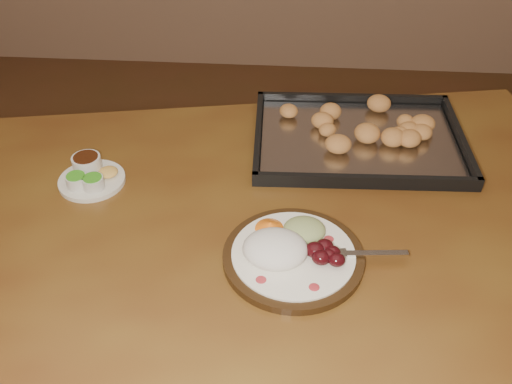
{
  "coord_description": "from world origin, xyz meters",
  "views": [
    {
      "loc": [
        0.28,
        -1.03,
        1.51
      ],
      "look_at": [
        0.22,
        -0.12,
        0.77
      ],
      "focal_mm": 40.0,
      "sensor_mm": 36.0,
      "label": 1
    }
  ],
  "objects": [
    {
      "name": "dining_table",
      "position": [
        0.21,
        -0.18,
        0.65
      ],
      "size": [
        1.64,
        1.16,
        0.75
      ],
      "rotation": [
        0.0,
        0.0,
        0.19
      ],
      "color": "brown",
      "rests_on": "ground"
    },
    {
      "name": "dinner_plate",
      "position": [
        0.29,
        -0.28,
        0.77
      ],
      "size": [
        0.34,
        0.26,
        0.06
      ],
      "rotation": [
        0.0,
        0.0,
        0.04
      ],
      "color": "black",
      "rests_on": "dining_table"
    },
    {
      "name": "condiment_saucer",
      "position": [
        -0.14,
        -0.08,
        0.77
      ],
      "size": [
        0.14,
        0.14,
        0.05
      ],
      "rotation": [
        0.0,
        0.0,
        0.22
      ],
      "color": "silver",
      "rests_on": "dining_table"
    },
    {
      "name": "baking_tray",
      "position": [
        0.44,
        0.11,
        0.77
      ],
      "size": [
        0.5,
        0.37,
        0.05
      ],
      "rotation": [
        0.0,
        0.0,
        0.03
      ],
      "color": "black",
      "rests_on": "dining_table"
    },
    {
      "name": "ground",
      "position": [
        0.0,
        0.0,
        0.0
      ],
      "size": [
        4.0,
        4.0,
        0.0
      ],
      "primitive_type": "plane",
      "color": "#542E1D",
      "rests_on": "ground"
    }
  ]
}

